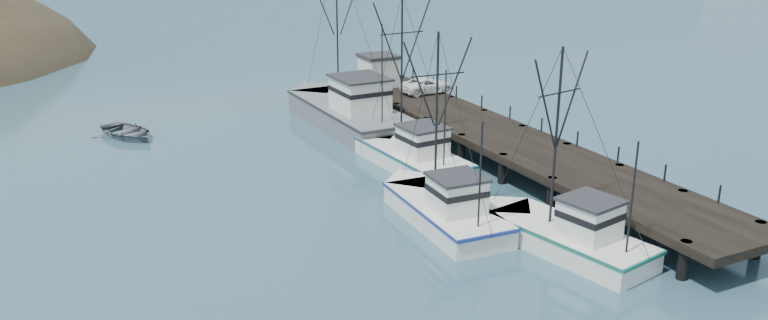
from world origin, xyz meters
TOP-DOWN VIEW (x-y plane):
  - ground at (0.00, 0.00)m, footprint 400.00×400.00m
  - pier at (14.00, 16.00)m, footprint 6.00×44.00m
  - trawler_near at (8.42, 1.21)m, footprint 5.21×10.80m
  - trawler_mid at (4.65, 7.24)m, footprint 4.23×11.19m
  - trawler_far at (7.67, 16.84)m, footprint 4.50×11.93m
  - work_vessel at (7.97, 28.17)m, footprint 5.51×17.57m
  - pier_shed at (13.01, 32.56)m, footprint 3.00×3.20m
  - pickup_truck at (15.50, 28.11)m, footprint 4.85×2.37m
  - motorboat at (-8.88, 32.88)m, footprint 6.02×6.94m

SIDE VIEW (x-z plane):
  - ground at x=0.00m, z-range 0.00..0.00m
  - motorboat at x=-8.88m, z-range -0.60..0.60m
  - trawler_mid at x=4.65m, z-range -4.73..6.36m
  - trawler_near at x=8.42m, z-range -4.65..6.29m
  - trawler_far at x=7.67m, z-range -5.22..6.86m
  - work_vessel at x=7.97m, z-range -6.00..8.45m
  - pier at x=14.00m, z-range 0.69..2.69m
  - pickup_truck at x=15.50m, z-range 2.00..3.33m
  - pier_shed at x=13.01m, z-range 2.02..4.82m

